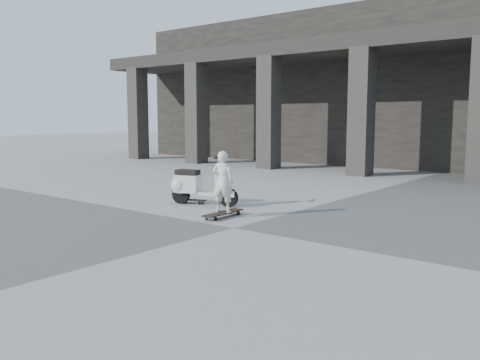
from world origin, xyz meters
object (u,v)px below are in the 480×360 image
Objects in this scene: skateboard_spare at (191,200)px; child at (223,182)px; longboard at (223,213)px; scooter at (193,185)px.

child is (1.56, -0.74, 0.60)m from skateboard_spare.
scooter reaches higher than longboard.
child is (0.00, 0.00, 0.59)m from longboard.
scooter is (-1.42, 0.68, 0.34)m from longboard.
longboard is 1.61m from scooter.
child is at bearing -41.74° from scooter.
skateboard_spare is at bearing 139.31° from scooter.
longboard is at bearing -41.90° from skateboard_spare.
child is at bearing -92.52° from longboard.
child is 0.77× the size of scooter.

